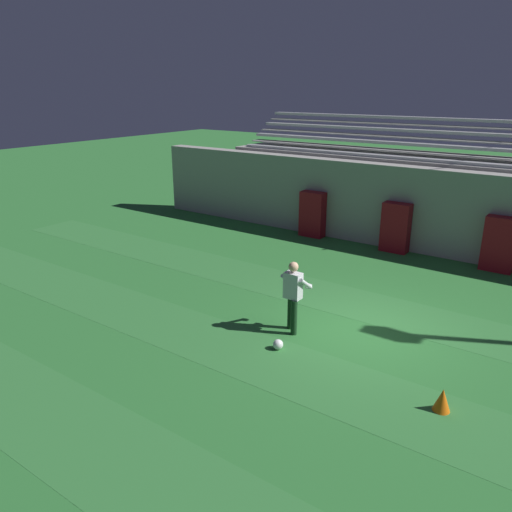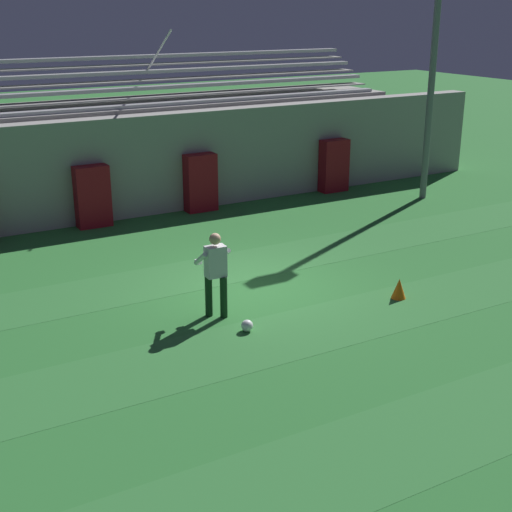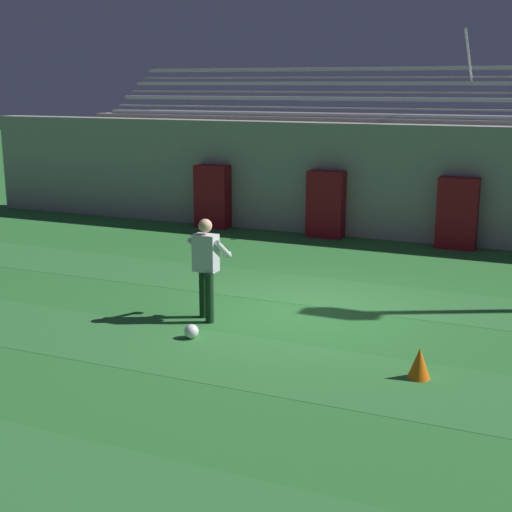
{
  "view_description": "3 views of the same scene",
  "coord_description": "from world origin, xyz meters",
  "px_view_note": "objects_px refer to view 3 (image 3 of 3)",
  "views": [
    {
      "loc": [
        3.84,
        -9.76,
        5.29
      ],
      "look_at": [
        -2.33,
        -1.04,
        1.64
      ],
      "focal_mm": 35.0,
      "sensor_mm": 36.0,
      "label": 1
    },
    {
      "loc": [
        -6.9,
        -12.23,
        5.62
      ],
      "look_at": [
        -0.19,
        -0.42,
        0.85
      ],
      "focal_mm": 50.0,
      "sensor_mm": 36.0,
      "label": 2
    },
    {
      "loc": [
        3.72,
        -10.8,
        3.74
      ],
      "look_at": [
        -0.82,
        -0.23,
        0.96
      ],
      "focal_mm": 50.0,
      "sensor_mm": 36.0,
      "label": 3
    }
  ],
  "objects_px": {
    "padding_pillar_far_left": "(213,197)",
    "padding_pillar_gate_left": "(326,204)",
    "padding_pillar_gate_right": "(457,213)",
    "traffic_cone": "(419,363)",
    "goalkeeper": "(206,263)",
    "soccer_ball": "(191,331)"
  },
  "relations": [
    {
      "from": "padding_pillar_gate_left",
      "to": "goalkeeper",
      "type": "height_order",
      "value": "goalkeeper"
    },
    {
      "from": "padding_pillar_gate_right",
      "to": "traffic_cone",
      "type": "xyz_separation_m",
      "value": [
        0.66,
        -7.95,
        -0.62
      ]
    },
    {
      "from": "padding_pillar_gate_right",
      "to": "goalkeeper",
      "type": "bearing_deg",
      "value": -113.25
    },
    {
      "from": "goalkeeper",
      "to": "soccer_ball",
      "type": "height_order",
      "value": "goalkeeper"
    },
    {
      "from": "padding_pillar_gate_left",
      "to": "padding_pillar_gate_right",
      "type": "relative_size",
      "value": 1.0
    },
    {
      "from": "padding_pillar_far_left",
      "to": "traffic_cone",
      "type": "relative_size",
      "value": 3.95
    },
    {
      "from": "soccer_ball",
      "to": "padding_pillar_far_left",
      "type": "bearing_deg",
      "value": 114.45
    },
    {
      "from": "padding_pillar_gate_right",
      "to": "traffic_cone",
      "type": "bearing_deg",
      "value": -85.28
    },
    {
      "from": "padding_pillar_gate_left",
      "to": "soccer_ball",
      "type": "distance_m",
      "value": 7.84
    },
    {
      "from": "padding_pillar_gate_right",
      "to": "goalkeeper",
      "type": "height_order",
      "value": "goalkeeper"
    },
    {
      "from": "goalkeeper",
      "to": "traffic_cone",
      "type": "bearing_deg",
      "value": -16.07
    },
    {
      "from": "padding_pillar_gate_right",
      "to": "soccer_ball",
      "type": "height_order",
      "value": "padding_pillar_gate_right"
    },
    {
      "from": "padding_pillar_far_left",
      "to": "goalkeeper",
      "type": "xyz_separation_m",
      "value": [
        3.36,
        -6.91,
        0.13
      ]
    },
    {
      "from": "padding_pillar_gate_right",
      "to": "traffic_cone",
      "type": "height_order",
      "value": "padding_pillar_gate_right"
    },
    {
      "from": "goalkeeper",
      "to": "soccer_ball",
      "type": "distance_m",
      "value": 1.24
    },
    {
      "from": "padding_pillar_gate_left",
      "to": "goalkeeper",
      "type": "bearing_deg",
      "value": -88.23
    },
    {
      "from": "padding_pillar_gate_right",
      "to": "soccer_ball",
      "type": "relative_size",
      "value": 7.54
    },
    {
      "from": "padding_pillar_far_left",
      "to": "soccer_ball",
      "type": "xyz_separation_m",
      "value": [
        3.55,
        -7.8,
        -0.72
      ]
    },
    {
      "from": "padding_pillar_far_left",
      "to": "padding_pillar_gate_left",
      "type": "bearing_deg",
      "value": 0.0
    },
    {
      "from": "padding_pillar_gate_right",
      "to": "padding_pillar_far_left",
      "type": "bearing_deg",
      "value": 180.0
    },
    {
      "from": "padding_pillar_gate_left",
      "to": "traffic_cone",
      "type": "relative_size",
      "value": 3.95
    },
    {
      "from": "padding_pillar_gate_left",
      "to": "traffic_cone",
      "type": "height_order",
      "value": "padding_pillar_gate_left"
    }
  ]
}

